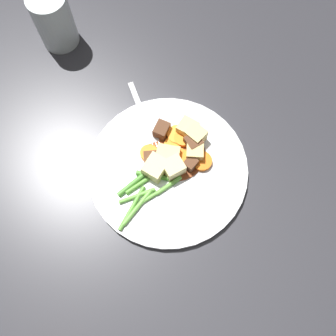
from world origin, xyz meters
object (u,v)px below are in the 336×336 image
(carrot_slice_4, at_px, (172,145))
(meat_chunk_0, at_px, (191,164))
(carrot_slice_5, at_px, (202,161))
(potato_chunk_3, at_px, (188,129))
(carrot_slice_1, at_px, (179,158))
(carrot_slice_2, at_px, (149,153))
(potato_chunk_5, at_px, (173,168))
(meat_chunk_1, at_px, (162,130))
(potato_chunk_1, at_px, (195,152))
(water_glass, at_px, (54,20))
(meat_chunk_3, at_px, (193,143))
(fork, at_px, (147,124))
(meat_chunk_2, at_px, (151,161))
(potato_chunk_4, at_px, (195,135))
(carrot_slice_0, at_px, (185,139))
(potato_chunk_2, at_px, (168,157))
(dinner_plate, at_px, (168,169))
(potato_chunk_0, at_px, (155,168))
(carrot_slice_3, at_px, (177,135))

(carrot_slice_4, relative_size, meat_chunk_0, 1.26)
(carrot_slice_5, relative_size, meat_chunk_0, 1.62)
(potato_chunk_3, bearing_deg, carrot_slice_1, -171.30)
(carrot_slice_2, height_order, carrot_slice_5, same)
(potato_chunk_5, distance_m, meat_chunk_1, 0.08)
(potato_chunk_5, bearing_deg, potato_chunk_1, -23.67)
(carrot_slice_1, relative_size, water_glass, 0.32)
(potato_chunk_1, height_order, meat_chunk_3, meat_chunk_3)
(fork, bearing_deg, carrot_slice_1, -113.53)
(potato_chunk_1, relative_size, meat_chunk_1, 1.05)
(water_glass, bearing_deg, carrot_slice_1, -112.42)
(carrot_slice_1, bearing_deg, meat_chunk_3, -18.20)
(meat_chunk_2, xyz_separation_m, water_glass, (0.16, 0.29, 0.03))
(potato_chunk_4, bearing_deg, potato_chunk_1, -157.26)
(meat_chunk_0, height_order, meat_chunk_3, meat_chunk_3)
(carrot_slice_5, bearing_deg, potato_chunk_4, 39.62)
(carrot_slice_2, relative_size, potato_chunk_4, 0.98)
(carrot_slice_2, distance_m, meat_chunk_1, 0.05)
(potato_chunk_1, distance_m, fork, 0.10)
(carrot_slice_0, relative_size, meat_chunk_3, 1.19)
(carrot_slice_4, xyz_separation_m, meat_chunk_3, (0.02, -0.03, 0.01))
(carrot_slice_4, bearing_deg, carrot_slice_1, -128.73)
(potato_chunk_5, bearing_deg, carrot_slice_5, -45.30)
(potato_chunk_5, xyz_separation_m, meat_chunk_2, (-0.00, 0.04, -0.01))
(potato_chunk_2, xyz_separation_m, meat_chunk_3, (0.04, -0.03, -0.00))
(potato_chunk_2, distance_m, meat_chunk_2, 0.03)
(dinner_plate, relative_size, carrot_slice_4, 10.16)
(potato_chunk_1, relative_size, potato_chunk_2, 0.76)
(potato_chunk_0, bearing_deg, potato_chunk_3, -11.25)
(carrot_slice_4, xyz_separation_m, meat_chunk_1, (0.02, 0.03, 0.01))
(carrot_slice_5, xyz_separation_m, meat_chunk_2, (-0.04, 0.08, 0.01))
(carrot_slice_5, bearing_deg, water_glass, 71.59)
(carrot_slice_0, xyz_separation_m, carrot_slice_4, (-0.02, 0.02, -0.00))
(potato_chunk_0, bearing_deg, carrot_slice_2, 47.14)
(carrot_slice_0, distance_m, potato_chunk_3, 0.02)
(carrot_slice_2, bearing_deg, carrot_slice_1, -74.95)
(carrot_slice_2, relative_size, potato_chunk_5, 0.95)
(meat_chunk_1, height_order, meat_chunk_2, meat_chunk_1)
(meat_chunk_3, bearing_deg, carrot_slice_3, 81.75)
(potato_chunk_1, relative_size, meat_chunk_0, 1.36)
(carrot_slice_0, relative_size, potato_chunk_1, 1.08)
(carrot_slice_5, bearing_deg, potato_chunk_0, 127.15)
(dinner_plate, height_order, potato_chunk_5, potato_chunk_5)
(potato_chunk_1, bearing_deg, carrot_slice_1, 136.27)
(meat_chunk_2, bearing_deg, meat_chunk_1, 9.13)
(potato_chunk_0, height_order, potato_chunk_2, potato_chunk_0)
(carrot_slice_3, xyz_separation_m, water_glass, (0.10, 0.31, 0.04))
(potato_chunk_0, distance_m, potato_chunk_4, 0.09)
(potato_chunk_3, bearing_deg, carrot_slice_0, -169.18)
(carrot_slice_5, distance_m, fork, 0.12)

